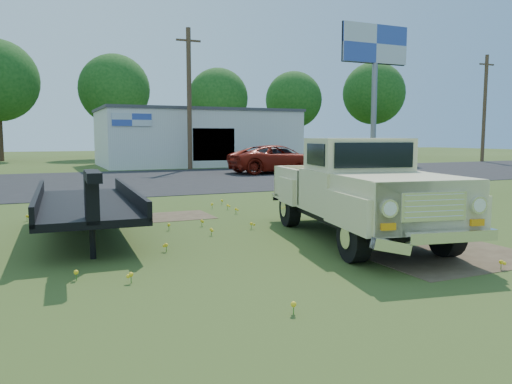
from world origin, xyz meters
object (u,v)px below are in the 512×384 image
flatbed_trailer (86,199)px  red_pickup (278,159)px  vintage_pickup_truck (357,189)px  dark_sedan (279,158)px  billboard (375,56)px

flatbed_trailer → red_pickup: red_pickup is taller
vintage_pickup_truck → dark_sedan: 22.88m
flatbed_trailer → dark_sedan: (13.82, 18.51, -0.04)m
billboard → flatbed_trailer: 33.87m
red_pickup → billboard: bearing=-58.6°
red_pickup → dark_sedan: 3.86m
vintage_pickup_truck → red_pickup: size_ratio=1.00×
vintage_pickup_truck → flatbed_trailer: vintage_pickup_truck is taller
vintage_pickup_truck → red_pickup: (6.96, 17.71, -0.24)m
billboard → flatbed_trailer: size_ratio=1.90×
billboard → vintage_pickup_truck: (-19.15, -24.98, -7.49)m
vintage_pickup_truck → red_pickup: bearing=78.5°
flatbed_trailer → red_pickup: (12.07, 15.07, 0.01)m
vintage_pickup_truck → billboard: bearing=62.5°
billboard → vintage_pickup_truck: 32.35m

